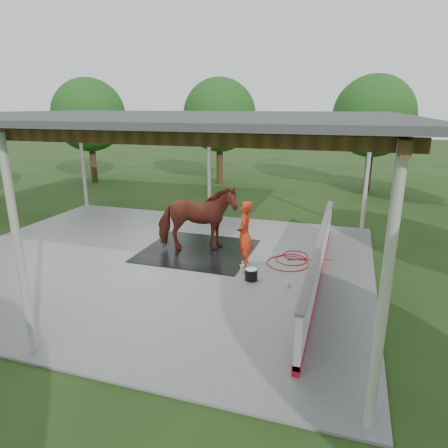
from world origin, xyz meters
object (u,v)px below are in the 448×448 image
(horse, at_px, (197,219))
(handler, at_px, (245,234))
(dasher_board, at_px, (319,260))
(wash_bucket, at_px, (251,274))

(horse, bearing_deg, handler, -134.94)
(dasher_board, xyz_separation_m, horse, (-3.67, 1.02, 0.46))
(wash_bucket, bearing_deg, dasher_board, 18.61)
(horse, xyz_separation_m, wash_bucket, (2.06, -1.56, -0.85))
(horse, distance_m, handler, 1.76)
(dasher_board, bearing_deg, handler, 169.67)
(wash_bucket, bearing_deg, horse, 142.89)
(dasher_board, height_order, wash_bucket, dasher_board)
(dasher_board, height_order, horse, horse)
(wash_bucket, bearing_deg, handler, 115.11)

